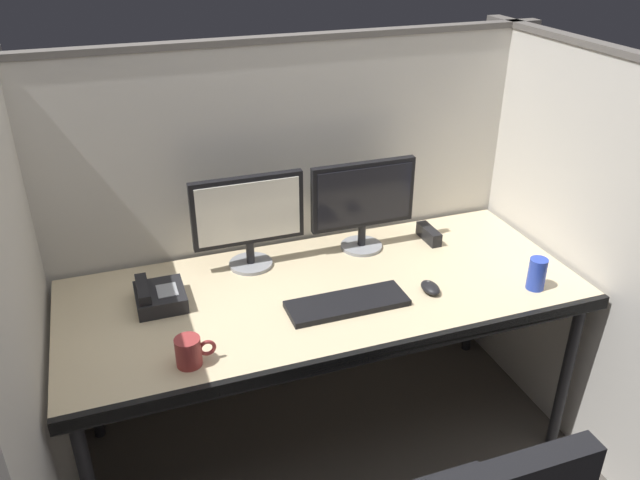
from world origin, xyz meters
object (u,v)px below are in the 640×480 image
(desk, at_px, (326,302))
(computer_mouse, at_px, (430,288))
(soda_can, at_px, (537,274))
(coffee_mug, at_px, (189,352))
(desk_phone, at_px, (159,296))
(monitor_left, at_px, (248,216))
(monitor_right, at_px, (363,200))
(keyboard_main, at_px, (347,303))
(red_stapler, at_px, (429,234))

(desk, relative_size, computer_mouse, 19.79)
(desk, height_order, soda_can, soda_can)
(soda_can, height_order, coffee_mug, soda_can)
(desk_phone, bearing_deg, monitor_left, 23.04)
(computer_mouse, xyz_separation_m, coffee_mug, (-0.90, -0.12, 0.03))
(monitor_right, bearing_deg, desk_phone, -169.92)
(keyboard_main, distance_m, soda_can, 0.71)
(red_stapler, bearing_deg, monitor_right, 173.90)
(monitor_right, xyz_separation_m, computer_mouse, (0.10, -0.40, -0.20))
(monitor_right, relative_size, soda_can, 3.52)
(computer_mouse, distance_m, red_stapler, 0.41)
(desk, distance_m, computer_mouse, 0.39)
(monitor_right, relative_size, keyboard_main, 1.00)
(desk, bearing_deg, keyboard_main, -72.93)
(monitor_left, xyz_separation_m, monitor_right, (0.47, -0.01, 0.00))
(monitor_left, xyz_separation_m, red_stapler, (0.76, -0.04, -0.19))
(monitor_right, bearing_deg, red_stapler, -6.10)
(monitor_left, distance_m, monitor_right, 0.47)
(monitor_right, distance_m, red_stapler, 0.35)
(desk, bearing_deg, monitor_right, 46.07)
(desk, height_order, monitor_right, monitor_right)
(monitor_right, bearing_deg, coffee_mug, -146.66)
(desk, distance_m, keyboard_main, 0.14)
(computer_mouse, height_order, coffee_mug, coffee_mug)
(computer_mouse, bearing_deg, keyboard_main, 177.58)
(keyboard_main, distance_m, desk_phone, 0.67)
(desk, relative_size, soda_can, 15.57)
(desk_phone, bearing_deg, keyboard_main, -20.61)
(monitor_left, distance_m, soda_can, 1.09)
(coffee_mug, xyz_separation_m, desk_phone, (-0.05, 0.37, -0.01))
(keyboard_main, distance_m, coffee_mug, 0.59)
(desk_phone, relative_size, red_stapler, 1.27)
(coffee_mug, relative_size, desk_phone, 0.66)
(coffee_mug, bearing_deg, red_stapler, 24.28)
(keyboard_main, xyz_separation_m, red_stapler, (0.51, 0.35, 0.02))
(desk, height_order, coffee_mug, coffee_mug)
(desk_phone, bearing_deg, monitor_right, 10.08)
(computer_mouse, height_order, soda_can, soda_can)
(keyboard_main, bearing_deg, desk_phone, 159.39)
(keyboard_main, relative_size, coffee_mug, 3.41)
(desk_phone, bearing_deg, coffee_mug, -82.52)
(desk_phone, xyz_separation_m, red_stapler, (1.13, 0.12, -0.01))
(monitor_right, xyz_separation_m, keyboard_main, (-0.22, -0.38, -0.20))
(computer_mouse, relative_size, coffee_mug, 0.76)
(coffee_mug, bearing_deg, soda_can, 0.71)
(monitor_left, relative_size, computer_mouse, 4.48)
(computer_mouse, bearing_deg, soda_can, -15.96)
(monitor_right, xyz_separation_m, coffee_mug, (-0.79, -0.52, -0.17))
(coffee_mug, bearing_deg, keyboard_main, 13.41)
(monitor_left, height_order, desk_phone, monitor_left)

